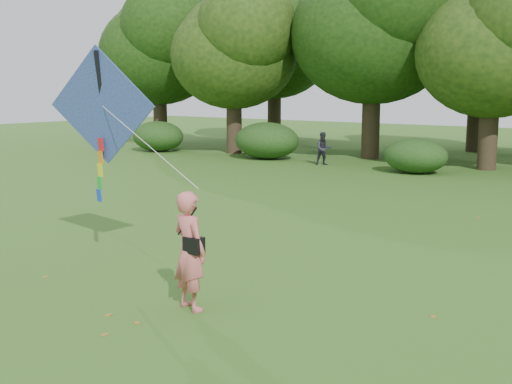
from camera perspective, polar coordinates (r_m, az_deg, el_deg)
The scene contains 7 objects.
ground at distance 10.60m, azimuth -2.56°, elevation -9.92°, with size 100.00×100.00×0.00m, color #265114.
man_kite_flyer at distance 10.17m, azimuth -5.92°, elevation -5.21°, with size 0.69×0.46×1.90m, color #DB6867.
bystander_left at distance 29.22m, azimuth 6.02°, elevation 3.86°, with size 0.72×0.56×1.49m, color #272633.
crossbody_bag at distance 10.04m, azimuth -5.56°, elevation -4.65°, with size 0.43×0.20×0.73m.
flying_kite at distance 13.06m, azimuth -13.52°, elevation 7.28°, with size 4.72×1.56×3.11m.
shrub_band at distance 26.45m, azimuth 20.99°, elevation 2.97°, with size 39.15×3.22×1.88m.
fallen_leaves at distance 10.90m, azimuth 0.83°, elevation -9.34°, with size 11.10×11.93×0.01m.
Camera 1 is at (6.34, -7.75, 3.49)m, focal length 45.00 mm.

